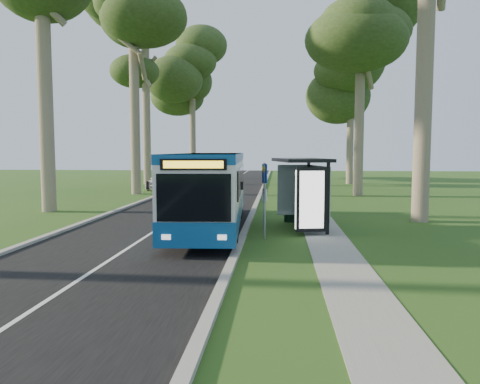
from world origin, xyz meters
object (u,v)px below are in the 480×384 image
Objects in this scene: bus at (211,189)px; bus_stop_sign at (265,192)px; car_silver at (187,172)px; litter_bin at (291,209)px; car_white at (163,181)px; bus_shelter at (306,180)px.

bus_stop_sign is (2.22, -2.27, 0.11)m from bus.
litter_bin is at bearing -68.35° from car_silver.
bus is 31.51m from car_silver.
bus_stop_sign is 2.50× the size of litter_bin.
car_white is (-9.92, 16.72, 0.16)m from litter_bin.
bus_stop_sign is 0.54× the size of car_silver.
car_white is at bearing 88.62° from bus_stop_sign.
car_silver is (-9.28, 32.97, -0.84)m from bus_stop_sign.
bus is 10.64× the size of litter_bin.
bus is 3.22× the size of bus_shelter.
bus is 2.75× the size of car_white.
litter_bin is at bearing 27.13° from bus.
bus_stop_sign is at bearing -72.33° from car_silver.
bus_shelter is 33.06m from car_silver.
bus_stop_sign is 34.26m from car_silver.
bus is 3.18m from bus_stop_sign.
car_silver reaches higher than litter_bin.
bus_shelter is 21.83m from car_white.
bus_shelter reaches higher than litter_bin.
bus_stop_sign is 0.65× the size of car_white.
bus_shelter is at bearing 24.44° from bus_stop_sign.
bus reaches higher than car_silver.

